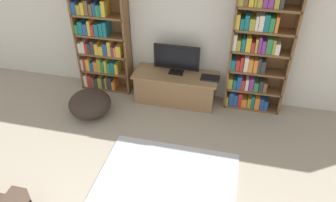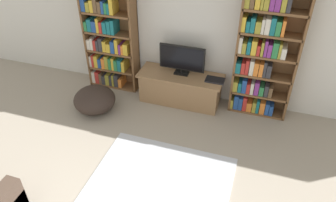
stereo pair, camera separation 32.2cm
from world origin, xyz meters
name	(u,v)px [view 2 (the right image)]	position (x,y,z in m)	size (l,w,h in m)	color
wall_back	(196,26)	(0.00, 4.23, 1.30)	(8.80, 0.06, 2.60)	silver
bookshelf_left	(109,33)	(-1.50, 4.05, 1.04)	(0.93, 0.30, 2.09)	brown
bookshelf_right	(263,56)	(1.11, 4.05, 1.03)	(0.93, 0.30, 2.09)	brown
tv_stand	(180,88)	(-0.15, 3.91, 0.27)	(1.44, 0.53, 0.53)	#8E6B47
television	(182,59)	(-0.15, 3.96, 0.80)	(0.77, 0.16, 0.51)	black
laptop	(215,80)	(0.44, 3.91, 0.54)	(0.31, 0.20, 0.03)	#28282D
area_rug	(157,191)	(0.13, 1.90, 0.01)	(1.82, 1.75, 0.02)	#B2B7C1
beanbag_ottoman	(95,100)	(-1.44, 3.20, 0.21)	(0.69, 0.69, 0.42)	#2D231E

